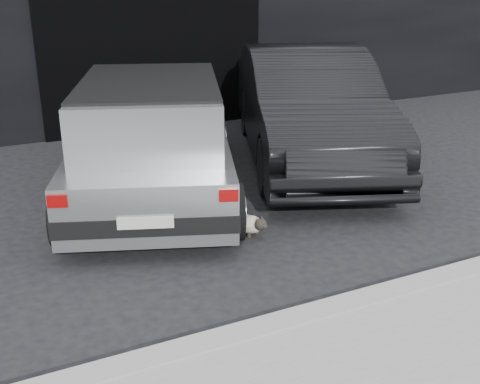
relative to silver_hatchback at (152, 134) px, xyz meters
name	(u,v)px	position (x,y,z in m)	size (l,w,h in m)	color
ground	(187,216)	(0.13, -0.79, -0.83)	(80.00, 80.00, 0.00)	black
garage_opening	(155,56)	(1.13, 3.20, 0.47)	(4.00, 0.10, 2.60)	black
curb	(396,293)	(1.13, -3.39, -0.77)	(18.00, 0.25, 0.12)	#989893
silver_hatchback	(152,134)	(0.00, 0.00, 0.00)	(3.17, 4.51, 1.52)	#A4A6A9
second_car	(308,106)	(2.57, 0.45, 0.00)	(1.75, 5.02, 1.65)	black
cat_siamese	(246,223)	(0.54, -1.54, -0.71)	(0.43, 0.71, 0.26)	beige
cat_white	(188,215)	(-0.02, -1.20, -0.63)	(0.88, 0.35, 0.41)	silver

